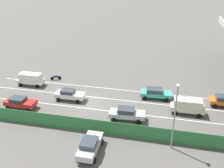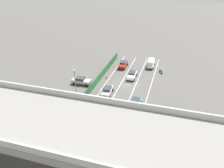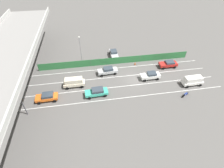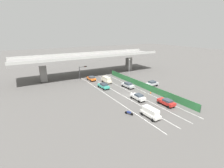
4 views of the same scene
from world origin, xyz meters
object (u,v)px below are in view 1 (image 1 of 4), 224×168
Objects in this scene: car_sedan_silver at (127,113)px; traffic_cone at (66,121)px; car_sedan_white at (69,94)px; parked_wagon_silver at (90,145)px; car_van_white at (31,79)px; car_taxi_teal at (156,93)px; car_sedan_red at (20,102)px; street_lamp at (175,111)px; car_van_cream at (188,106)px; motorcycle at (56,77)px.

traffic_cone is (2.70, -7.49, -0.58)m from car_sedan_silver.
car_sedan_white is 0.97× the size of parked_wagon_silver.
traffic_cone is (9.72, 10.32, -0.85)m from car_van_white.
car_sedan_red is at bearing -68.63° from car_taxi_teal.
street_lamp is at bearing 108.15° from parked_wagon_silver.
car_taxi_teal is at bearing 111.37° from car_sedan_red.
car_van_cream is at bearing 135.57° from parked_wagon_silver.
car_sedan_silver is at bearing 159.76° from parked_wagon_silver.
car_sedan_red is 0.97× the size of car_van_white.
car_sedan_silver is (7.02, 17.82, -0.27)m from car_van_white.
car_sedan_white is at bearing 122.71° from car_sedan_red.
car_sedan_white is at bearing 38.24° from motorcycle.
car_sedan_white is at bearing -90.32° from car_van_cream.
car_van_white is 0.58× the size of street_lamp.
car_van_cream is 0.98× the size of parked_wagon_silver.
parked_wagon_silver is at bearing 46.21° from car_van_white.
parked_wagon_silver is (7.43, -2.74, 0.02)m from car_sedan_silver.
parked_wagon_silver is at bearing 34.18° from motorcycle.
car_van_white reaches higher than traffic_cone.
traffic_cone is (9.64, -10.76, -0.56)m from car_taxi_teal.
car_van_cream reaches higher than parked_wagon_silver.
car_taxi_teal is 2.68× the size of motorcycle.
car_sedan_white is 0.99× the size of car_van_cream.
car_sedan_silver is 7.92m from parked_wagon_silver.
car_van_cream reaches higher than car_taxi_teal.
car_sedan_red is (7.31, -18.68, -0.01)m from car_taxi_teal.
parked_wagon_silver is at bearing 31.48° from car_sedan_white.
car_taxi_teal is at bearing 105.26° from car_sedan_white.
car_sedan_silver is at bearing 109.81° from traffic_cone.
car_sedan_red is 14.50m from parked_wagon_silver.
motorcycle is 0.39× the size of parked_wagon_silver.
car_sedan_silver reaches higher than traffic_cone.
car_taxi_teal is at bearing 157.31° from parked_wagon_silver.
car_van_cream is 0.58× the size of street_lamp.
parked_wagon_silver reaches higher than traffic_cone.
car_van_cream is 16.54m from traffic_cone.
car_sedan_silver is 2.68× the size of motorcycle.
car_taxi_teal is 1.00× the size of car_sedan_silver.
car_van_cream is 8.56m from car_sedan_silver.
street_lamp is 10.54× the size of traffic_cone.
car_taxi_teal is 14.46m from traffic_cone.
car_sedan_red reaches higher than traffic_cone.
street_lamp reaches higher than car_van_white.
car_van_white reaches higher than car_taxi_teal.
car_taxi_teal is 6.41× the size of traffic_cone.
car_sedan_white is 12.79m from parked_wagon_silver.
car_sedan_white is at bearing -74.74° from car_taxi_teal.
traffic_cone is at bearing -48.15° from car_taxi_teal.
car_sedan_red is 0.56× the size of street_lamp.
car_van_cream reaches higher than car_sedan_white.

